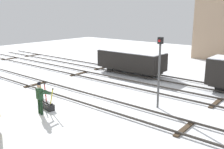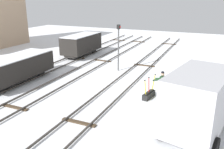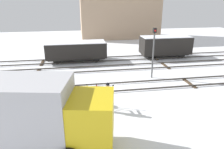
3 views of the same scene
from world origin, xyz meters
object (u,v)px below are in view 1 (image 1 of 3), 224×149
signal_post (159,66)px  rail_worker (40,96)px  switch_lever_frame (47,104)px  freight_car_back_track (131,60)px

signal_post → rail_worker: bearing=-132.3°
rail_worker → switch_lever_frame: bearing=132.8°
rail_worker → freight_car_back_track: 10.63m
signal_post → freight_car_back_track: (-5.93, 5.76, -1.24)m
switch_lever_frame → freight_car_back_track: (-1.18, 9.84, 0.94)m
freight_car_back_track → switch_lever_frame: bearing=-83.0°
switch_lever_frame → signal_post: bearing=50.5°
switch_lever_frame → rail_worker: rail_worker is taller
freight_car_back_track → signal_post: bearing=-44.0°
switch_lever_frame → signal_post: (4.76, 4.08, 2.18)m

